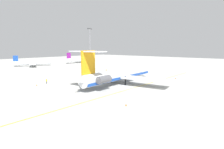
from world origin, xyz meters
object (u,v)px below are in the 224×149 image
at_px(ground_crew_near_nose, 47,81).
at_px(light_mast, 90,45).
at_px(safety_cone_tail, 176,78).
at_px(main_jetliner, 118,75).
at_px(airliner_mid_right, 33,63).
at_px(safety_cone_wingtip, 37,85).
at_px(airliner_far_right, 82,60).
at_px(safety_cone_nose, 126,105).
at_px(ground_crew_near_tail, 106,70).

distance_m(ground_crew_near_nose, light_mast, 69.81).
bearing_deg(safety_cone_tail, main_jetliner, 152.11).
distance_m(main_jetliner, airliner_mid_right, 86.41).
distance_m(airliner_mid_right, safety_cone_wingtip, 73.27).
xyz_separation_m(main_jetliner, safety_cone_wingtip, (-21.39, 20.02, -3.16)).
height_order(airliner_far_right, light_mast, light_mast).
xyz_separation_m(ground_crew_near_nose, safety_cone_nose, (-2.26, -38.12, -0.86)).
xyz_separation_m(ground_crew_near_nose, light_mast, (57.59, 37.02, 13.66)).
relative_size(airliner_mid_right, safety_cone_tail, 44.80).
distance_m(airliner_mid_right, safety_cone_nose, 107.37).
bearing_deg(safety_cone_wingtip, safety_cone_tail, -35.79).
bearing_deg(safety_cone_nose, safety_cone_wingtip, 93.22).
height_order(safety_cone_wingtip, safety_cone_tail, same).
height_order(ground_crew_near_nose, safety_cone_tail, ground_crew_near_nose).
bearing_deg(ground_crew_near_tail, safety_cone_wingtip, -100.36).
bearing_deg(light_mast, main_jetliner, -125.03).
bearing_deg(main_jetliner, safety_cone_wingtip, 135.49).
bearing_deg(light_mast, safety_cone_wingtip, -148.58).
height_order(safety_cone_nose, light_mast, light_mast).
bearing_deg(ground_crew_near_tail, airliner_far_right, 134.73).
height_order(main_jetliner, light_mast, light_mast).
height_order(main_jetliner, airliner_far_right, main_jetliner).
distance_m(ground_crew_near_tail, safety_cone_tail, 37.11).
xyz_separation_m(safety_cone_nose, light_mast, (59.84, 75.14, 14.51)).
bearing_deg(safety_cone_wingtip, safety_cone_nose, -86.78).
bearing_deg(airliner_mid_right, light_mast, -16.71).
distance_m(main_jetliner, safety_cone_nose, 26.10).
height_order(airliner_mid_right, ground_crew_near_nose, airliner_mid_right).
height_order(ground_crew_near_tail, safety_cone_nose, ground_crew_near_tail).
bearing_deg(light_mast, safety_cone_tail, -103.24).
xyz_separation_m(airliner_mid_right, safety_cone_nose, (-30.30, -102.99, -2.01)).
height_order(airliner_mid_right, airliner_far_right, airliner_far_right).
distance_m(safety_cone_wingtip, light_mast, 74.02).
bearing_deg(safety_cone_nose, light_mast, 51.47).
height_order(airliner_mid_right, safety_cone_wingtip, airliner_mid_right).
bearing_deg(light_mast, safety_cone_nose, -128.53).
distance_m(ground_crew_near_nose, safety_cone_tail, 52.95).
xyz_separation_m(airliner_far_right, ground_crew_near_tail, (-31.34, -56.27, -1.57)).
xyz_separation_m(main_jetliner, airliner_far_right, (51.88, 80.53, -0.81)).
height_order(safety_cone_nose, safety_cone_tail, same).
bearing_deg(safety_cone_wingtip, airliner_far_right, 39.55).
relative_size(airliner_far_right, ground_crew_near_nose, 16.73).
height_order(airliner_mid_right, safety_cone_nose, airliner_mid_right).
bearing_deg(safety_cone_tail, light_mast, 76.76).
bearing_deg(ground_crew_near_nose, safety_cone_tail, -114.40).
xyz_separation_m(airliner_far_right, ground_crew_near_nose, (-68.92, -59.70, -1.50)).
bearing_deg(main_jetliner, light_mast, 53.56).
relative_size(safety_cone_nose, safety_cone_wingtip, 1.00).
distance_m(main_jetliner, light_mast, 71.55).
bearing_deg(safety_cone_nose, ground_crew_near_nose, 86.61).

